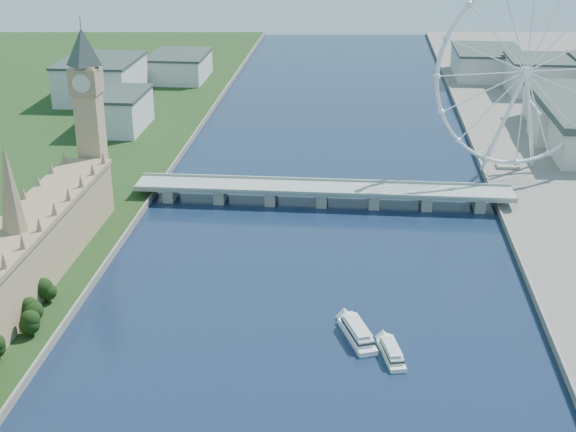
# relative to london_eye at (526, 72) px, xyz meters

# --- Properties ---
(parliament_range) EXTENTS (24.00, 200.00, 70.00)m
(parliament_range) POSITION_rel_london_eye_xyz_m (-247.98, -185.08, -49.04)
(parliament_range) COLOR tan
(parliament_range) RESTS_ON ground
(big_ben) EXTENTS (20.02, 20.02, 110.00)m
(big_ben) POSITION_rel_london_eye_xyz_m (-247.98, -77.08, -0.95)
(big_ben) COLOR tan
(big_ben) RESTS_ON ground
(westminster_bridge) EXTENTS (220.00, 22.00, 9.50)m
(westminster_bridge) POSITION_rel_london_eye_xyz_m (-119.98, -55.08, -60.89)
(westminster_bridge) COLOR gray
(westminster_bridge) RESTS_ON ground
(london_eye) EXTENTS (113.60, 39.12, 124.30)m
(london_eye) POSITION_rel_london_eye_xyz_m (0.00, 0.00, 0.00)
(london_eye) COLOR silver
(london_eye) RESTS_ON ground
(county_hall) EXTENTS (54.00, 144.00, 35.00)m
(county_hall) POSITION_rel_london_eye_xyz_m (55.02, 74.92, -67.52)
(county_hall) COLOR beige
(county_hall) RESTS_ON ground
(city_skyline) EXTENTS (505.00, 280.00, 32.00)m
(city_skyline) POSITION_rel_london_eye_xyz_m (-80.75, 205.00, -50.56)
(city_skyline) COLOR beige
(city_skyline) RESTS_ON ground
(tour_boat_near) EXTENTS (18.45, 32.69, 7.05)m
(tour_boat_near) POSITION_rel_london_eye_xyz_m (-98.03, -206.86, -67.52)
(tour_boat_near) COLOR white
(tour_boat_near) RESTS_ON ground
(tour_boat_far) EXTENTS (12.45, 27.26, 5.81)m
(tour_boat_far) POSITION_rel_london_eye_xyz_m (-84.43, -219.53, -67.52)
(tour_boat_far) COLOR white
(tour_boat_far) RESTS_ON ground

